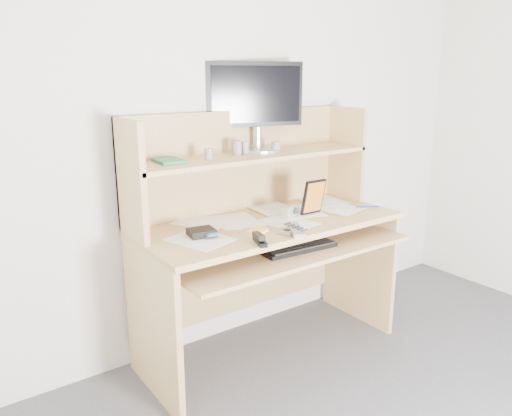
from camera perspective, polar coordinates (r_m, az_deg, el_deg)
back_wall at (r=2.76m, az=-2.35°, el=10.08°), size 3.60×0.04×2.50m
desk at (r=2.68m, az=0.60°, el=-2.22°), size 1.40×0.70×1.30m
paper_clutter at (r=2.60m, az=1.65°, el=-1.41°), size 1.32×0.54×0.01m
keyboard at (r=2.48m, az=4.82°, el=-4.45°), size 0.40×0.17×0.03m
tv_remote at (r=2.40m, az=4.55°, el=-2.50°), size 0.15×0.21×0.02m
flip_phone at (r=2.38m, az=3.41°, el=-2.63°), size 0.07×0.09×0.02m
stapler at (r=2.25m, az=0.46°, el=-3.46°), size 0.08×0.14×0.04m
wallet at (r=2.36m, az=-6.27°, el=-2.75°), size 0.13×0.12×0.03m
sticky_note_pad at (r=2.43m, az=0.33°, el=-2.53°), size 0.10×0.10×0.01m
digital_camera at (r=2.65m, az=3.89°, el=-0.36°), size 0.10×0.06×0.06m
game_case at (r=2.69m, az=6.58°, el=1.27°), size 0.14×0.02×0.19m
blue_pen at (r=2.90m, az=12.62°, el=0.15°), size 0.12×0.08×0.01m
card_box at (r=2.37m, az=-13.68°, el=5.69°), size 0.06×0.04×0.08m
shelf_book at (r=2.42m, az=-9.95°, el=5.32°), size 0.13×0.17×0.02m
chip_stack_a at (r=2.47m, az=-5.45°, el=6.14°), size 0.05×0.05×0.06m
chip_stack_b at (r=2.61m, az=-2.17°, el=6.86°), size 0.05×0.05×0.07m
chip_stack_c at (r=2.70m, az=2.25°, el=6.98°), size 0.06×0.06×0.06m
chip_stack_d at (r=2.63m, az=-1.26°, el=6.87°), size 0.04×0.04×0.07m
monitor at (r=2.75m, az=-0.07°, el=11.82°), size 0.54×0.27×0.47m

